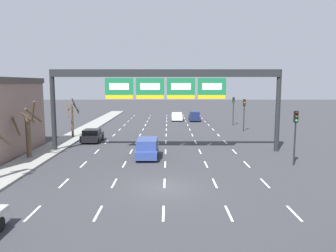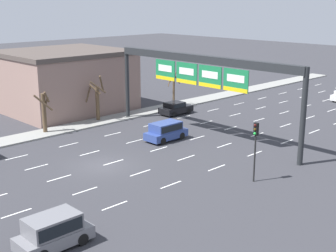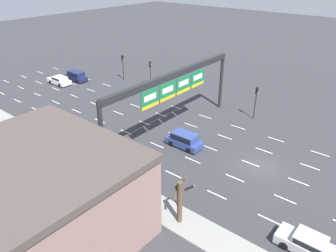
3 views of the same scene
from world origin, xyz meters
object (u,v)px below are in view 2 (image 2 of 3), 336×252
at_px(suv_blue, 166,130).
at_px(tree_bare_second, 174,87).
at_px(suv_grey, 53,230).
at_px(car_black, 175,108).
at_px(sign_gantry, 200,70).
at_px(tree_bare_closest, 97,99).
at_px(traffic_light_far_end, 255,140).
at_px(tree_bare_third, 44,111).

relative_size(suv_blue, tree_bare_second, 0.88).
xyz_separation_m(suv_grey, tree_bare_second, (-19.63, 28.37, 1.45)).
height_order(suv_grey, tree_bare_second, tree_bare_second).
bearing_deg(car_black, suv_grey, -57.04).
height_order(sign_gantry, tree_bare_second, sign_gantry).
height_order(suv_blue, tree_bare_closest, tree_bare_closest).
bearing_deg(tree_bare_closest, car_black, 66.85).
bearing_deg(suv_blue, sign_gantry, 61.07).
distance_m(car_black, tree_bare_second, 4.26).
xyz_separation_m(car_black, traffic_light_far_end, (18.51, -10.58, 2.37)).
xyz_separation_m(traffic_light_far_end, tree_bare_closest, (-22.07, 2.26, -0.66)).
xyz_separation_m(suv_grey, tree_bare_third, (-19.87, 10.94, 1.31)).
xyz_separation_m(sign_gantry, suv_blue, (-1.58, -2.87, -5.53)).
height_order(traffic_light_far_end, tree_bare_second, tree_bare_second).
bearing_deg(suv_blue, tree_bare_second, 132.30).
height_order(sign_gantry, car_black, sign_gantry).
relative_size(suv_grey, traffic_light_far_end, 0.91).
bearing_deg(suv_grey, tree_bare_second, 124.68).
bearing_deg(suv_grey, traffic_light_far_end, 83.22).
distance_m(car_black, suv_grey, 30.71).
xyz_separation_m(sign_gantry, suv_grey, (8.47, -20.72, -5.48)).
height_order(car_black, tree_bare_closest, tree_bare_closest).
distance_m(sign_gantry, car_black, 11.23).
xyz_separation_m(traffic_light_far_end, tree_bare_third, (-21.67, -4.24, -0.82)).
bearing_deg(car_black, tree_bare_third, -102.03).
distance_m(suv_blue, traffic_light_far_end, 12.35).
bearing_deg(tree_bare_third, sign_gantry, 40.63).
bearing_deg(tree_bare_third, car_black, 77.97).
relative_size(sign_gantry, car_black, 5.59).
bearing_deg(suv_blue, car_black, 130.05).
bearing_deg(car_black, suv_blue, -49.95).
height_order(suv_blue, traffic_light_far_end, traffic_light_far_end).
distance_m(suv_grey, tree_bare_second, 34.53).
bearing_deg(sign_gantry, tree_bare_second, 145.55).
bearing_deg(tree_bare_second, car_black, -41.75).
xyz_separation_m(suv_blue, tree_bare_third, (-9.81, -6.91, 1.36)).
height_order(suv_grey, tree_bare_closest, tree_bare_closest).
relative_size(tree_bare_second, tree_bare_third, 1.13).
xyz_separation_m(sign_gantry, tree_bare_third, (-11.40, -9.78, -4.17)).
height_order(sign_gantry, tree_bare_third, sign_gantry).
relative_size(sign_gantry, tree_bare_closest, 4.47).
xyz_separation_m(tree_bare_second, tree_bare_third, (-0.24, -17.43, -0.14)).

